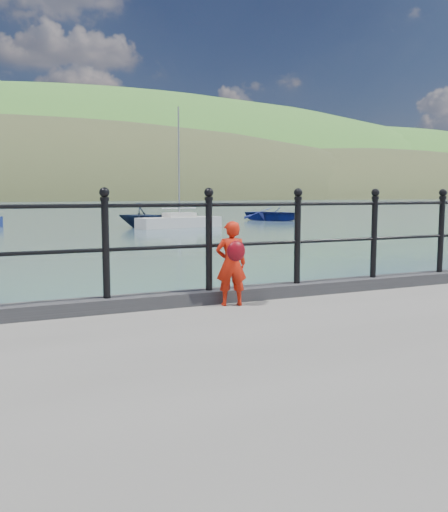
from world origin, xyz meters
name	(u,v)px	position (x,y,z in m)	size (l,w,h in m)	color
ground	(158,388)	(0.00, 0.00, 0.00)	(600.00, 600.00, 0.00)	#2D4251
kerb	(160,300)	(0.00, -0.15, 1.07)	(60.00, 0.30, 0.15)	#28282B
railing	(159,234)	(0.00, -0.15, 1.82)	(18.11, 0.11, 1.20)	black
far_shore	(83,249)	(38.34, 239.41, -22.57)	(830.00, 200.00, 156.00)	#333A21
child	(231,263)	(0.77, -0.41, 1.49)	(0.40, 0.34, 0.97)	red
launch_blue	(274,214)	(20.71, 34.05, 0.55)	(3.82, 5.35, 1.11)	navy
launch_navy	(142,215)	(7.95, 29.41, 0.83)	(2.73, 3.16, 1.66)	black
sailboat_near	(179,223)	(10.20, 28.26, 0.34)	(6.06, 2.87, 8.10)	beige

